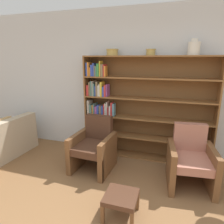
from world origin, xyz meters
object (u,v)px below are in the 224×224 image
Objects in this scene: bowl_sage at (151,52)px; vase_tall at (194,48)px; bookshelf at (135,108)px; armchair_leather at (94,147)px; footstool at (121,198)px; armchair_cushioned at (190,160)px; bowl_terracotta at (112,52)px.

vase_tall reaches higher than bowl_sage.
armchair_leather is (-0.55, -0.69, -0.56)m from bookshelf.
bookshelf is 1.05m from armchair_leather.
bookshelf reaches higher than footstool.
bowl_sage reaches higher than armchair_cushioned.
bowl_terracotta reaches higher than bookshelf.
bowl_terracotta is at bearing 180.00° from vase_tall.
vase_tall is 2.29m from armchair_leather.
armchair_cushioned is (1.55, -0.00, 0.00)m from armchair_leather.
footstool is (-0.81, -0.94, -0.15)m from armchair_cushioned.
armchair_cushioned is (1.43, -0.67, -1.57)m from bowl_terracotta.
vase_tall is 0.66× the size of footstool.
vase_tall reaches higher than armchair_leather.
bowl_terracotta is 2.23m from armchair_cushioned.
vase_tall is (1.36, 0.00, 0.05)m from bowl_terracotta.
bowl_sage is at bearing -137.02° from armchair_leather.
armchair_leather is at bearing -128.84° from bookshelf.
bowl_terracotta is 0.90× the size of vase_tall.
armchair_leather is (-1.48, -0.67, -1.62)m from vase_tall.
armchair_cushioned is 2.33× the size of footstool.
armchair_leather is 1.20m from footstool.
bookshelf is 1.79m from footstool.
bowl_sage is 0.19× the size of armchair_leather.
bookshelf is at bearing 96.31° from footstool.
vase_tall is 0.28× the size of armchair_cushioned.
bookshelf is 9.33× the size of vase_tall.
bowl_sage is at bearing 180.00° from vase_tall.
armchair_leather is (-0.80, -0.67, -1.57)m from bowl_sage.
armchair_cushioned reaches higher than footstool.
bowl_terracotta is at bearing 180.00° from bowl_sage.
vase_tall reaches higher than bowl_terracotta.
bowl_terracotta is at bearing -177.38° from bookshelf.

